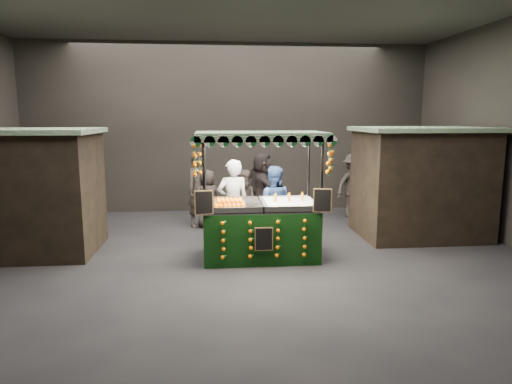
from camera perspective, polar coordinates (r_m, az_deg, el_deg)
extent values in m
plane|color=black|center=(9.18, -2.06, -8.56)|extent=(12.00, 12.00, 0.00)
cube|color=black|center=(13.73, -3.43, 8.02)|extent=(12.00, 0.10, 5.00)
cube|color=black|center=(3.77, 2.43, 4.29)|extent=(12.00, 0.10, 5.00)
cube|color=black|center=(10.58, -26.99, -0.22)|extent=(2.80, 2.00, 2.50)
cube|color=#10491E|center=(10.47, -27.53, 6.81)|extent=(3.00, 2.20, 0.10)
cube|color=black|center=(11.45, 19.94, 0.90)|extent=(2.80, 2.00, 2.50)
cube|color=#10491E|center=(11.35, 20.31, 7.41)|extent=(3.00, 2.20, 0.10)
cube|color=black|center=(9.21, 0.53, -5.17)|extent=(2.26, 1.23, 1.03)
cube|color=#B4B7BB|center=(9.09, 0.53, -1.92)|extent=(2.26, 1.23, 0.04)
cylinder|color=black|center=(8.43, -6.49, -1.59)|extent=(0.05, 0.05, 2.46)
cylinder|color=black|center=(8.68, 8.18, -1.32)|extent=(0.05, 0.05, 2.46)
cylinder|color=black|center=(9.58, -6.39, -0.26)|extent=(0.05, 0.05, 2.46)
cylinder|color=black|center=(9.80, 6.57, -0.05)|extent=(0.05, 0.05, 2.46)
cube|color=#10491E|center=(8.92, 0.55, 7.31)|extent=(2.52, 1.49, 0.08)
cube|color=white|center=(9.16, 4.37, -1.46)|extent=(1.01, 1.11, 0.08)
cube|color=black|center=(8.36, -6.57, -1.33)|extent=(0.35, 0.10, 0.45)
cube|color=black|center=(8.61, 8.35, -1.06)|extent=(0.35, 0.10, 0.45)
cube|color=black|center=(8.57, 1.00, -5.94)|extent=(0.35, 0.03, 0.45)
imported|color=gray|center=(9.98, -2.92, -1.39)|extent=(0.77, 0.56, 1.93)
imported|color=navy|center=(10.20, 2.16, -1.63)|extent=(0.99, 0.85, 1.76)
imported|color=#292321|center=(11.83, -7.15, 0.28)|extent=(0.84, 0.78, 1.94)
imported|color=#2D2725|center=(10.74, -1.28, -1.45)|extent=(0.82, 0.66, 1.62)
imported|color=black|center=(12.66, 0.34, 0.56)|extent=(1.12, 0.88, 1.77)
imported|color=#2D2825|center=(13.17, 12.15, 0.81)|extent=(1.35, 1.09, 1.82)
imported|color=#2D2524|center=(11.77, -6.14, -0.82)|extent=(0.86, 0.72, 1.50)
imported|color=#2D2525|center=(12.57, 0.83, 0.73)|extent=(0.80, 1.79, 1.87)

